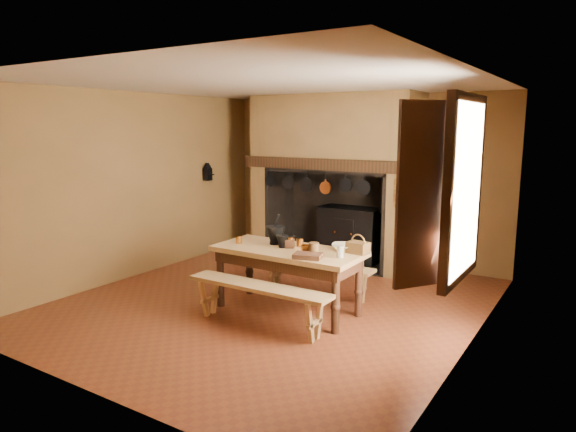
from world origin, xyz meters
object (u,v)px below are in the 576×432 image
object	(u,v)px
coffee_grinder	(290,243)
wicker_basket	(358,247)
mixing_bowl	(345,247)
iron_range	(351,234)
bench_front	(258,295)
work_table	(288,259)

from	to	relation	value
coffee_grinder	wicker_basket	bearing A→B (deg)	-10.10
mixing_bowl	iron_range	bearing A→B (deg)	113.61
bench_front	wicker_basket	size ratio (longest dim) A/B	6.85
work_table	bench_front	distance (m)	0.69
bench_front	coffee_grinder	size ratio (longest dim) A/B	11.08
coffee_grinder	mixing_bowl	size ratio (longest dim) A/B	0.52
work_table	iron_range	bearing A→B (deg)	98.25
iron_range	wicker_basket	distance (m)	2.67
bench_front	coffee_grinder	xyz separation A→B (m)	(-0.01, 0.68, 0.48)
iron_range	wicker_basket	size ratio (longest dim) A/B	6.06
mixing_bowl	wicker_basket	distance (m)	0.21
bench_front	coffee_grinder	bearing A→B (deg)	90.43
work_table	mixing_bowl	xyz separation A→B (m)	(0.63, 0.30, 0.17)
work_table	mixing_bowl	world-z (taller)	mixing_bowl
work_table	wicker_basket	distance (m)	0.89
coffee_grinder	bench_front	bearing A→B (deg)	-112.74
work_table	bench_front	world-z (taller)	work_table
work_table	bench_front	bearing A→B (deg)	-90.00
iron_range	work_table	distance (m)	2.63
coffee_grinder	wicker_basket	size ratio (longest dim) A/B	0.62
bench_front	mixing_bowl	xyz separation A→B (m)	(0.63, 0.92, 0.46)
coffee_grinder	mixing_bowl	xyz separation A→B (m)	(0.63, 0.24, -0.02)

